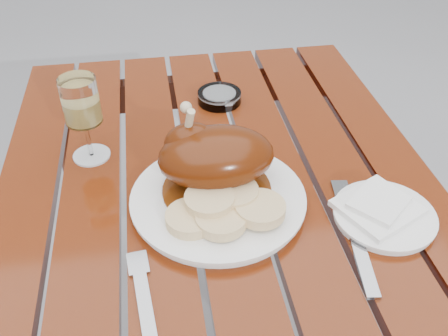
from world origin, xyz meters
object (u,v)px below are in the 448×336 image
(table, at_px, (225,333))
(dinner_plate, at_px, (218,200))
(wine_glass, at_px, (84,120))
(side_plate, at_px, (384,216))
(ashtray, at_px, (219,97))

(table, bearing_deg, dinner_plate, 126.31)
(wine_glass, relative_size, side_plate, 0.99)
(wine_glass, xyz_separation_m, ashtray, (0.28, 0.16, -0.07))
(wine_glass, height_order, ashtray, wine_glass)
(side_plate, bearing_deg, dinner_plate, 163.23)
(table, height_order, wine_glass, wine_glass)
(side_plate, xyz_separation_m, ashtray, (-0.21, 0.42, 0.01))
(table, distance_m, side_plate, 0.47)
(table, bearing_deg, side_plate, -14.57)
(table, distance_m, ashtray, 0.53)
(table, relative_size, wine_glass, 7.09)
(wine_glass, distance_m, ashtray, 0.33)
(wine_glass, height_order, side_plate, wine_glass)
(side_plate, relative_size, ashtray, 1.74)
(dinner_plate, bearing_deg, wine_glass, 141.86)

